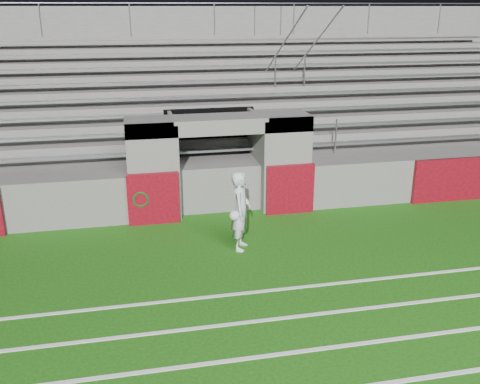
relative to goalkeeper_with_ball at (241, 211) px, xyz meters
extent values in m
plane|color=#18510D|center=(-0.05, -1.03, -0.92)|extent=(90.00, 90.00, 0.00)
cube|color=white|center=(-0.05, -4.03, -0.91)|extent=(28.00, 0.09, 0.01)
cube|color=white|center=(-0.05, -3.03, -0.91)|extent=(28.00, 0.09, 0.01)
cube|color=white|center=(-0.05, -2.03, -0.91)|extent=(28.00, 0.09, 0.01)
cube|color=#5E5C59|center=(-1.85, 2.47, 0.38)|extent=(1.20, 1.00, 2.60)
cube|color=#5E5C59|center=(1.75, 2.47, 0.38)|extent=(1.20, 1.00, 2.60)
cube|color=black|center=(-0.05, 4.17, 0.33)|extent=(2.60, 0.20, 2.50)
cube|color=#5E5C59|center=(-1.20, 3.07, 0.33)|extent=(0.10, 2.20, 2.50)
cube|color=#5E5C59|center=(1.10, 3.07, 0.33)|extent=(0.10, 2.20, 2.50)
cube|color=#5E5C59|center=(-0.05, 2.47, 1.48)|extent=(4.80, 1.00, 0.40)
cube|color=#5E5C59|center=(-0.05, 6.32, 0.23)|extent=(26.00, 8.00, 0.20)
cube|color=#5E5C59|center=(-0.05, 6.32, -0.39)|extent=(26.00, 8.00, 1.05)
cube|color=#580711|center=(-1.85, 1.92, -0.24)|extent=(1.30, 0.15, 1.35)
cube|color=#580711|center=(1.75, 1.92, -0.24)|extent=(1.30, 0.15, 1.35)
cube|color=#580711|center=(6.45, 1.92, -0.29)|extent=(2.20, 0.15, 1.25)
cube|color=gray|center=(-0.05, 3.40, 0.55)|extent=(23.00, 0.28, 0.06)
cube|color=#5E5C59|center=(-0.05, 4.25, 0.52)|extent=(24.00, 0.75, 0.38)
cube|color=gray|center=(-0.05, 4.15, 0.93)|extent=(23.00, 0.28, 0.06)
cube|color=#5E5C59|center=(-0.05, 5.00, 0.71)|extent=(24.00, 0.75, 0.76)
cube|color=gray|center=(-0.05, 4.90, 1.31)|extent=(23.00, 0.28, 0.06)
cube|color=#5E5C59|center=(-0.05, 5.75, 0.90)|extent=(24.00, 0.75, 1.14)
cube|color=gray|center=(-0.05, 5.65, 1.69)|extent=(23.00, 0.28, 0.06)
cube|color=#5E5C59|center=(-0.05, 6.50, 1.09)|extent=(24.00, 0.75, 1.52)
cube|color=gray|center=(-0.05, 6.40, 2.07)|extent=(23.00, 0.28, 0.06)
cube|color=#5E5C59|center=(-0.05, 7.25, 1.28)|extent=(24.00, 0.75, 1.90)
cube|color=gray|center=(-0.05, 7.15, 2.45)|extent=(23.00, 0.28, 0.06)
cube|color=#5E5C59|center=(-0.05, 8.00, 1.47)|extent=(24.00, 0.75, 2.28)
cube|color=gray|center=(-0.05, 7.90, 2.83)|extent=(23.00, 0.28, 0.06)
cube|color=#5E5C59|center=(-0.05, 8.75, 1.66)|extent=(24.00, 0.75, 2.66)
cube|color=gray|center=(-0.05, 8.65, 3.21)|extent=(23.00, 0.28, 0.06)
cube|color=#5E5C59|center=(-0.05, 9.42, 1.73)|extent=(26.00, 0.60, 5.29)
cylinder|color=#A5A8AD|center=(2.45, 3.12, 0.83)|extent=(0.05, 0.05, 1.00)
cylinder|color=#A5A8AD|center=(2.45, 6.12, 2.35)|extent=(0.05, 0.05, 1.00)
cylinder|color=#A5A8AD|center=(2.45, 9.12, 3.87)|extent=(0.05, 0.05, 1.00)
cylinder|color=#A5A8AD|center=(2.45, 6.12, 2.85)|extent=(0.05, 6.02, 3.08)
cylinder|color=#A5A8AD|center=(3.45, 3.12, 0.83)|extent=(0.05, 0.05, 1.00)
cylinder|color=#A5A8AD|center=(3.45, 6.12, 2.35)|extent=(0.05, 0.05, 1.00)
cylinder|color=#A5A8AD|center=(3.45, 9.12, 3.87)|extent=(0.05, 0.05, 1.00)
cylinder|color=#A5A8AD|center=(3.45, 6.12, 2.85)|extent=(0.05, 6.02, 3.08)
cylinder|color=#A5A8AD|center=(-5.05, 9.12, 3.92)|extent=(0.05, 0.05, 1.10)
cylinder|color=#A5A8AD|center=(-2.05, 9.12, 3.92)|extent=(0.05, 0.05, 1.10)
cylinder|color=#A5A8AD|center=(0.95, 9.12, 3.92)|extent=(0.05, 0.05, 1.10)
cylinder|color=#A5A8AD|center=(3.95, 9.12, 3.92)|extent=(0.05, 0.05, 1.10)
cylinder|color=#A5A8AD|center=(6.95, 9.12, 3.92)|extent=(0.05, 0.05, 1.10)
cylinder|color=#A5A8AD|center=(9.95, 9.12, 3.92)|extent=(0.05, 0.05, 1.10)
cylinder|color=#A5A8AD|center=(-0.05, 9.12, 4.47)|extent=(24.00, 0.05, 0.05)
imported|color=silver|center=(0.00, 0.00, 0.00)|extent=(0.65, 0.78, 1.84)
sphere|color=white|center=(-0.18, -0.20, -0.01)|extent=(0.23, 0.23, 0.23)
torus|color=#0C3F11|center=(-2.17, 1.92, -0.22)|extent=(0.57, 0.11, 0.57)
torus|color=#0C3F14|center=(-2.17, 1.87, -0.22)|extent=(0.44, 0.08, 0.44)
camera|label=1|loc=(-2.32, -10.97, 4.35)|focal=40.00mm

